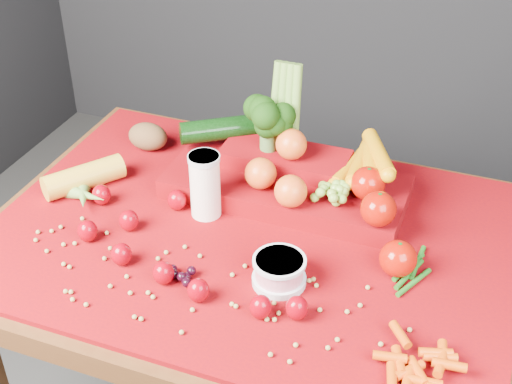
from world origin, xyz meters
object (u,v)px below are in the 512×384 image
(yogurt_bowl, at_px, (279,270))
(table, at_px, (253,272))
(milk_glass, at_px, (205,183))
(produce_mound, at_px, (296,173))

(yogurt_bowl, bearing_deg, table, 129.08)
(milk_glass, relative_size, produce_mound, 0.24)
(milk_glass, height_order, produce_mound, produce_mound)
(yogurt_bowl, bearing_deg, produce_mound, 102.17)
(yogurt_bowl, bearing_deg, milk_glass, 145.04)
(yogurt_bowl, height_order, produce_mound, produce_mound)
(table, bearing_deg, yogurt_bowl, -50.92)
(table, xyz_separation_m, milk_glass, (-0.12, 0.03, 0.18))
(table, bearing_deg, produce_mound, 75.88)
(milk_glass, xyz_separation_m, yogurt_bowl, (0.22, -0.15, -0.05))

